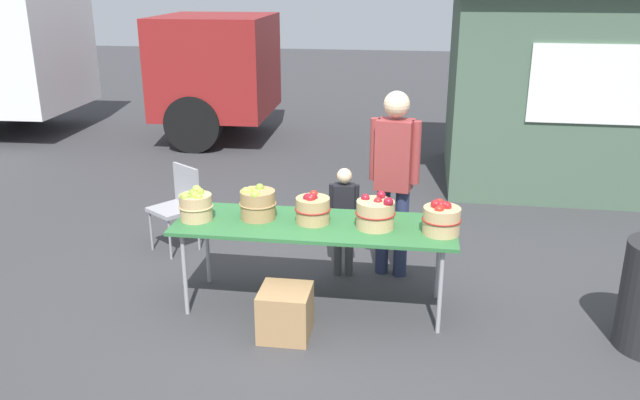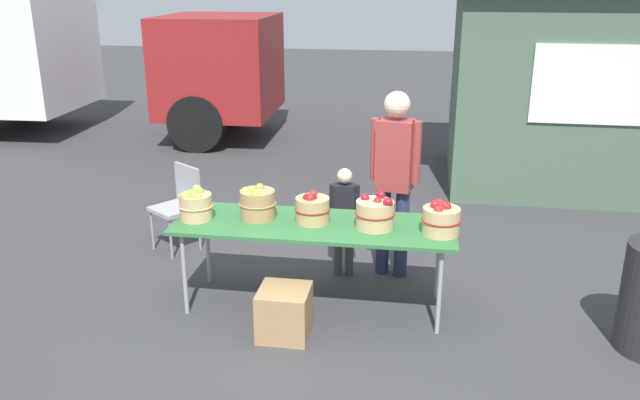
{
  "view_description": "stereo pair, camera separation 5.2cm",
  "coord_description": "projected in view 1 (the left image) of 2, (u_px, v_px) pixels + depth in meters",
  "views": [
    {
      "loc": [
        0.77,
        -4.91,
        2.68
      ],
      "look_at": [
        0.0,
        0.3,
        0.85
      ],
      "focal_mm": 36.54,
      "sensor_mm": 36.0,
      "label": 1
    },
    {
      "loc": [
        0.83,
        -4.9,
        2.68
      ],
      "look_at": [
        0.0,
        0.3,
        0.85
      ],
      "focal_mm": 36.54,
      "sensor_mm": 36.0,
      "label": 2
    }
  ],
  "objects": [
    {
      "name": "box_truck",
      "position": [
        12.0,
        48.0,
        11.2
      ],
      "size": [
        7.76,
        2.41,
        2.75
      ],
      "rotation": [
        0.0,
        0.0,
        0.03
      ],
      "color": "white",
      "rests_on": "ground"
    },
    {
      "name": "apple_basket_red_2",
      "position": [
        441.0,
        219.0,
        5.09
      ],
      "size": [
        0.31,
        0.31,
        0.27
      ],
      "color": "tan",
      "rests_on": "market_table"
    },
    {
      "name": "produce_crate",
      "position": [
        285.0,
        313.0,
        5.05
      ],
      "size": [
        0.39,
        0.39,
        0.39
      ],
      "primitive_type": "cube",
      "color": "#A87F51",
      "rests_on": "ground"
    },
    {
      "name": "child_customer",
      "position": [
        344.0,
        213.0,
        5.95
      ],
      "size": [
        0.27,
        0.15,
        1.04
      ],
      "rotation": [
        0.0,
        0.0,
        3.2
      ],
      "color": "#3F3F3F",
      "rests_on": "ground"
    },
    {
      "name": "ground_plane",
      "position": [
        315.0,
        305.0,
        5.57
      ],
      "size": [
        40.0,
        40.0,
        0.0
      ],
      "primitive_type": "plane",
      "color": "#38383A"
    },
    {
      "name": "apple_basket_red_0",
      "position": [
        313.0,
        209.0,
        5.31
      ],
      "size": [
        0.3,
        0.3,
        0.26
      ],
      "color": "tan",
      "rests_on": "market_table"
    },
    {
      "name": "vendor_adult",
      "position": [
        394.0,
        170.0,
        5.83
      ],
      "size": [
        0.45,
        0.29,
        1.73
      ],
      "rotation": [
        0.0,
        0.0,
        2.95
      ],
      "color": "#262D4C",
      "rests_on": "ground"
    },
    {
      "name": "food_kiosk",
      "position": [
        568.0,
        79.0,
        8.53
      ],
      "size": [
        3.53,
        2.93,
        2.74
      ],
      "rotation": [
        0.0,
        0.0,
        -0.01
      ],
      "color": "#47604C",
      "rests_on": "ground"
    },
    {
      "name": "market_table",
      "position": [
        315.0,
        228.0,
        5.34
      ],
      "size": [
        2.3,
        0.76,
        0.75
      ],
      "color": "#2D6B38",
      "rests_on": "ground"
    },
    {
      "name": "apple_basket_green_0",
      "position": [
        195.0,
        205.0,
        5.37
      ],
      "size": [
        0.29,
        0.29,
        0.27
      ],
      "color": "tan",
      "rests_on": "market_table"
    },
    {
      "name": "apple_basket_green_1",
      "position": [
        257.0,
        203.0,
        5.4
      ],
      "size": [
        0.31,
        0.31,
        0.28
      ],
      "color": "#A87F51",
      "rests_on": "market_table"
    },
    {
      "name": "apple_basket_red_1",
      "position": [
        376.0,
        213.0,
        5.21
      ],
      "size": [
        0.33,
        0.33,
        0.28
      ],
      "color": "tan",
      "rests_on": "market_table"
    },
    {
      "name": "folding_chair",
      "position": [
        178.0,
        201.0,
        6.58
      ],
      "size": [
        0.56,
        0.56,
        0.86
      ],
      "rotation": [
        0.0,
        0.0,
        5.66
      ],
      "color": "#99999E",
      "rests_on": "ground"
    }
  ]
}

